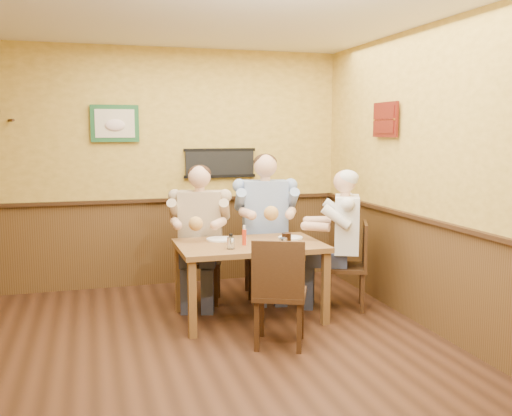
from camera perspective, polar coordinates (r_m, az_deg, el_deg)
The scene contains 17 objects.
room at distance 4.51m, azimuth -8.23°, elevation 5.78°, with size 5.02×5.03×2.81m.
dining_table at distance 5.58m, azimuth -0.64°, elevation -4.46°, with size 1.40×0.90×0.75m.
chair_back_left at distance 6.16m, azimuth -5.55°, elevation -5.18°, with size 0.43×0.43×0.93m, color #3C2513, non-canonical shape.
chair_back_right at distance 6.39m, azimuth 0.90°, elevation -4.35°, with size 0.46×0.46×1.00m, color #3C2513, non-canonical shape.
chair_right_end at distance 6.01m, azimuth 8.98°, elevation -5.67°, with size 0.42×0.42×0.91m, color #3C2513, non-canonical shape.
chair_near_side at distance 4.92m, azimuth 2.41°, elevation -8.31°, with size 0.44×0.44×0.95m, color #3C2513, non-canonical shape.
diner_tan_shirt at distance 6.11m, azimuth -5.57°, elevation -3.35°, with size 0.61×0.61×1.33m, color tan, non-canonical shape.
diner_blue_polo at distance 6.35m, azimuth 0.91°, elevation -2.46°, with size 0.66×0.66×1.42m, color #7D93BC, non-canonical shape.
diner_white_elder at distance 5.97m, azimuth 9.02°, elevation -3.86°, with size 0.60×0.60×1.29m, color white, non-canonical shape.
water_glass_left at distance 5.28m, azimuth -2.53°, elevation -3.53°, with size 0.07×0.07×0.11m, color white.
water_glass_mid at distance 5.24m, azimuth 2.73°, elevation -3.60°, with size 0.07×0.07×0.11m, color white.
cola_tumbler at distance 5.45m, azimuth 3.06°, elevation -3.13°, with size 0.09×0.09×0.12m, color black.
hot_sauce_bottle at distance 5.45m, azimuth -1.18°, elevation -2.85°, with size 0.04×0.04×0.17m, color red.
salt_shaker at distance 5.47m, azimuth -1.11°, elevation -3.26°, with size 0.03×0.03×0.09m, color white.
pepper_shaker at distance 5.55m, azimuth -2.53°, elevation -3.07°, with size 0.04×0.04×0.09m, color black.
plate_far_left at distance 5.73m, azimuth -3.67°, elevation -3.12°, with size 0.26×0.26×0.02m, color white.
plate_far_right at distance 5.81m, azimuth 3.46°, elevation -2.97°, with size 0.25×0.25×0.02m, color white.
Camera 1 is at (-0.51, -4.29, 1.83)m, focal length 40.00 mm.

